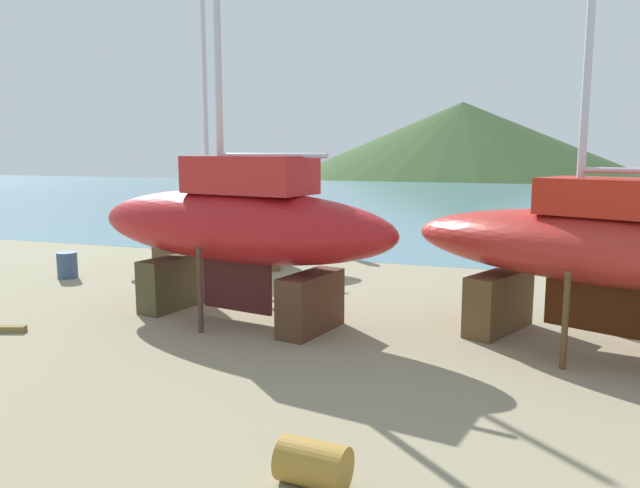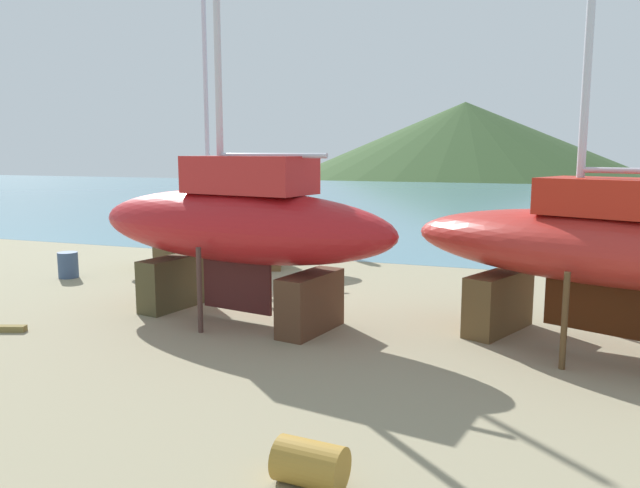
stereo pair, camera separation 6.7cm
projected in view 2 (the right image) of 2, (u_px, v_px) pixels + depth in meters
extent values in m
plane|color=gray|center=(187.00, 337.00, 13.80)|extent=(42.05, 42.05, 0.00)
cube|color=teal|center=(450.00, 201.00, 52.20)|extent=(167.23, 61.59, 0.01)
cone|color=#324C26|center=(463.00, 169.00, 143.48)|extent=(147.42, 147.42, 30.99)
cube|color=brown|center=(169.00, 251.00, 22.04)|extent=(1.37, 2.07, 1.20)
cube|color=brown|center=(272.00, 250.00, 22.16)|extent=(1.37, 2.07, 1.20)
cylinder|color=brown|center=(215.00, 250.00, 20.75)|extent=(0.12, 0.12, 1.65)
cylinder|color=brown|center=(225.00, 239.00, 23.39)|extent=(0.12, 0.12, 1.65)
ellipsoid|color=silver|center=(219.00, 214.00, 21.91)|extent=(7.78, 5.00, 1.28)
cube|color=#53190A|center=(220.00, 245.00, 22.07)|extent=(1.68, 0.73, 0.90)
cube|color=silver|center=(229.00, 189.00, 21.78)|extent=(3.02, 2.34, 0.64)
cylinder|color=silver|center=(205.00, 66.00, 21.13)|extent=(0.16, 0.16, 9.11)
cylinder|color=silver|center=(245.00, 173.00, 21.71)|extent=(2.45, 1.06, 0.11)
cube|color=#463F26|center=(173.00, 283.00, 16.27)|extent=(1.05, 2.06, 1.37)
cube|color=#4C301F|center=(310.00, 303.00, 14.11)|extent=(1.05, 2.06, 1.37)
cylinder|color=#49302A|center=(200.00, 290.00, 14.00)|extent=(0.12, 0.12, 1.99)
cylinder|color=#503519|center=(268.00, 271.00, 16.30)|extent=(0.12, 0.12, 1.99)
ellipsoid|color=#AD181B|center=(235.00, 226.00, 14.95)|extent=(8.89, 4.01, 1.77)
cube|color=#481C1B|center=(237.00, 286.00, 15.17)|extent=(2.04, 0.46, 1.24)
cube|color=#B32422|center=(249.00, 175.00, 14.54)|extent=(3.31, 2.03, 0.89)
cylinder|color=silver|center=(271.00, 156.00, 14.15)|extent=(2.97, 0.67, 0.12)
cube|color=brown|center=(499.00, 302.00, 14.15)|extent=(1.50, 2.28, 1.38)
cylinder|color=brown|center=(564.00, 321.00, 11.62)|extent=(0.12, 0.12, 1.90)
cylinder|color=brown|center=(617.00, 294.00, 13.79)|extent=(0.12, 0.12, 1.90)
ellipsoid|color=#B32821|center=(597.00, 247.00, 12.52)|extent=(8.76, 5.77, 1.48)
cube|color=#4A200B|center=(593.00, 307.00, 12.71)|extent=(1.88, 0.86, 1.04)
cube|color=red|center=(622.00, 198.00, 12.08)|extent=(3.41, 2.68, 0.74)
cube|color=maroon|center=(347.00, 246.00, 24.22)|extent=(0.37, 0.39, 0.88)
cube|color=orange|center=(347.00, 228.00, 24.11)|extent=(0.46, 0.49, 0.58)
sphere|color=tan|center=(347.00, 218.00, 24.05)|extent=(0.22, 0.22, 0.22)
cylinder|color=#3A4F72|center=(68.00, 265.00, 20.23)|extent=(0.77, 0.77, 0.85)
cylinder|color=olive|center=(310.00, 464.00, 7.62)|extent=(0.92, 0.65, 0.58)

